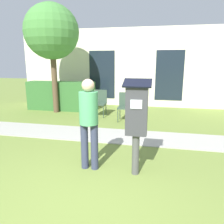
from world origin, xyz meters
The scene contains 9 objects.
ground_plane centered at (0.00, 0.00, 0.00)m, with size 40.00×40.00×0.00m, color olive.
sidewalk centered at (0.00, 2.90, 0.01)m, with size 12.00×1.10×0.02m.
building_facade centered at (0.00, 7.02, 1.60)m, with size 10.00×0.26×3.20m.
parking_meter centered at (0.66, 1.11, 1.02)m, with size 0.44×0.31×1.59m.
person_standing centered at (-0.15, 1.14, 0.93)m, with size 0.32×0.32×1.58m.
outdoor_chair_left centered at (-0.97, 4.91, 0.53)m, with size 0.44×0.44×0.90m.
outdoor_chair_middle centered at (-0.02, 4.47, 0.53)m, with size 0.44×0.44×0.90m.
hedge_row centered at (-2.71, 5.54, 0.55)m, with size 2.62×0.60×1.10m.
tree centered at (-2.73, 5.13, 2.84)m, with size 1.90×1.90×3.82m.
Camera 1 is at (0.97, -2.27, 1.85)m, focal length 35.00 mm.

